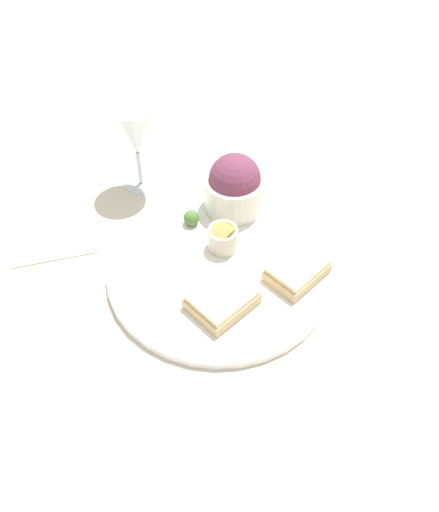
{
  "coord_description": "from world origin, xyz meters",
  "views": [
    {
      "loc": [
        -0.26,
        -0.41,
        0.57
      ],
      "look_at": [
        0.0,
        0.0,
        0.03
      ],
      "focal_mm": 35.0,
      "sensor_mm": 36.0,
      "label": 1
    }
  ],
  "objects_px": {
    "cheese_toast_near": "(222,299)",
    "salad_bowl": "(235,186)",
    "sauce_ramekin": "(223,238)",
    "wine_glass": "(134,132)",
    "cheese_toast_far": "(297,270)",
    "napkin": "(53,232)"
  },
  "relations": [
    {
      "from": "wine_glass",
      "to": "napkin",
      "type": "distance_m",
      "value": 0.21
    },
    {
      "from": "wine_glass",
      "to": "salad_bowl",
      "type": "bearing_deg",
      "value": -56.95
    },
    {
      "from": "cheese_toast_far",
      "to": "sauce_ramekin",
      "type": "bearing_deg",
      "value": 119.82
    },
    {
      "from": "sauce_ramekin",
      "to": "wine_glass",
      "type": "bearing_deg",
      "value": 98.54
    },
    {
      "from": "cheese_toast_near",
      "to": "napkin",
      "type": "height_order",
      "value": "cheese_toast_near"
    },
    {
      "from": "sauce_ramekin",
      "to": "cheese_toast_far",
      "type": "height_order",
      "value": "sauce_ramekin"
    },
    {
      "from": "salad_bowl",
      "to": "sauce_ramekin",
      "type": "distance_m",
      "value": 0.1
    },
    {
      "from": "wine_glass",
      "to": "cheese_toast_near",
      "type": "bearing_deg",
      "value": -94.9
    },
    {
      "from": "sauce_ramekin",
      "to": "cheese_toast_far",
      "type": "xyz_separation_m",
      "value": [
        0.06,
        -0.11,
        -0.01
      ]
    },
    {
      "from": "cheese_toast_far",
      "to": "wine_glass",
      "type": "bearing_deg",
      "value": 106.04
    },
    {
      "from": "wine_glass",
      "to": "napkin",
      "type": "height_order",
      "value": "wine_glass"
    },
    {
      "from": "cheese_toast_near",
      "to": "napkin",
      "type": "distance_m",
      "value": 0.31
    },
    {
      "from": "napkin",
      "to": "sauce_ramekin",
      "type": "bearing_deg",
      "value": -40.75
    },
    {
      "from": "cheese_toast_near",
      "to": "cheese_toast_far",
      "type": "bearing_deg",
      "value": -5.9
    },
    {
      "from": "cheese_toast_far",
      "to": "wine_glass",
      "type": "distance_m",
      "value": 0.35
    },
    {
      "from": "cheese_toast_far",
      "to": "cheese_toast_near",
      "type": "bearing_deg",
      "value": 174.1
    },
    {
      "from": "cheese_toast_near",
      "to": "cheese_toast_far",
      "type": "height_order",
      "value": "same"
    },
    {
      "from": "salad_bowl",
      "to": "napkin",
      "type": "height_order",
      "value": "salad_bowl"
    },
    {
      "from": "cheese_toast_near",
      "to": "cheese_toast_far",
      "type": "distance_m",
      "value": 0.12
    },
    {
      "from": "salad_bowl",
      "to": "sauce_ramekin",
      "type": "relative_size",
      "value": 2.18
    },
    {
      "from": "cheese_toast_near",
      "to": "salad_bowl",
      "type": "bearing_deg",
      "value": 52.37
    },
    {
      "from": "sauce_ramekin",
      "to": "napkin",
      "type": "bearing_deg",
      "value": 139.25
    }
  ]
}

